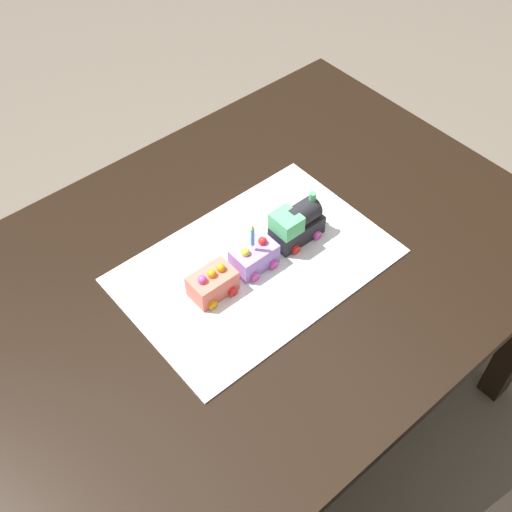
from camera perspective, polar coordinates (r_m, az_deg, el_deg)
The scene contains 7 objects.
ground_plane at distance 2.08m, azimuth -0.10°, elevation -13.72°, with size 8.00×8.00×0.00m, color #6B6054.
dining_table at distance 1.54m, azimuth -0.13°, elevation -3.00°, with size 1.40×1.00×0.74m.
cake_board at distance 1.44m, azimuth 0.00°, elevation -0.83°, with size 0.60×0.40×0.00m, color silver.
cake_locomotive at distance 1.46m, azimuth 3.67°, elevation 2.92°, with size 0.14×0.08×0.12m.
cake_car_hopper_lavender at distance 1.42m, azimuth -0.18°, elevation -0.04°, with size 0.10×0.08×0.07m.
cake_car_gondola_coral at distance 1.37m, azimuth -3.94°, elevation -2.45°, with size 0.10×0.08×0.07m.
birthday_candle at distance 1.36m, azimuth -0.32°, elevation 1.89°, with size 0.01×0.01×0.06m.
Camera 1 is at (0.61, 0.71, 1.85)m, focal length 44.55 mm.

